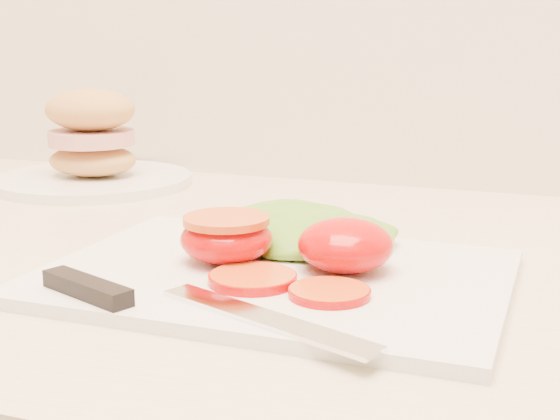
% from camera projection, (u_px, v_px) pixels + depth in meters
% --- Properties ---
extents(cutting_board, '(0.35, 0.25, 0.01)m').
position_uv_depth(cutting_board, '(275.00, 276.00, 0.59)').
color(cutting_board, white).
rests_on(cutting_board, counter).
extents(tomato_half_dome, '(0.07, 0.07, 0.04)m').
position_uv_depth(tomato_half_dome, '(346.00, 245.00, 0.59)').
color(tomato_half_dome, red).
rests_on(tomato_half_dome, cutting_board).
extents(tomato_half_cut, '(0.07, 0.07, 0.04)m').
position_uv_depth(tomato_half_cut, '(226.00, 237.00, 0.61)').
color(tomato_half_cut, red).
rests_on(tomato_half_cut, cutting_board).
extents(tomato_slice_0, '(0.06, 0.06, 0.01)m').
position_uv_depth(tomato_slice_0, '(253.00, 278.00, 0.56)').
color(tomato_slice_0, '#E4541B').
rests_on(tomato_slice_0, cutting_board).
extents(tomato_slice_1, '(0.06, 0.06, 0.01)m').
position_uv_depth(tomato_slice_1, '(329.00, 292.00, 0.53)').
color(tomato_slice_1, '#E4541B').
rests_on(tomato_slice_1, cutting_board).
extents(lettuce_leaf_0, '(0.18, 0.15, 0.03)m').
position_uv_depth(lettuce_leaf_0, '(290.00, 229.00, 0.66)').
color(lettuce_leaf_0, '#609F2A').
rests_on(lettuce_leaf_0, cutting_board).
extents(lettuce_leaf_1, '(0.12, 0.11, 0.02)m').
position_uv_depth(lettuce_leaf_1, '(340.00, 235.00, 0.65)').
color(lettuce_leaf_1, '#609F2A').
rests_on(lettuce_leaf_1, cutting_board).
extents(knife, '(0.26, 0.08, 0.01)m').
position_uv_depth(knife, '(153.00, 299.00, 0.52)').
color(knife, silver).
rests_on(knife, cutting_board).
extents(sandwich_plate, '(0.24, 0.24, 0.12)m').
position_uv_depth(sandwich_plate, '(92.00, 151.00, 0.96)').
color(sandwich_plate, white).
rests_on(sandwich_plate, counter).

